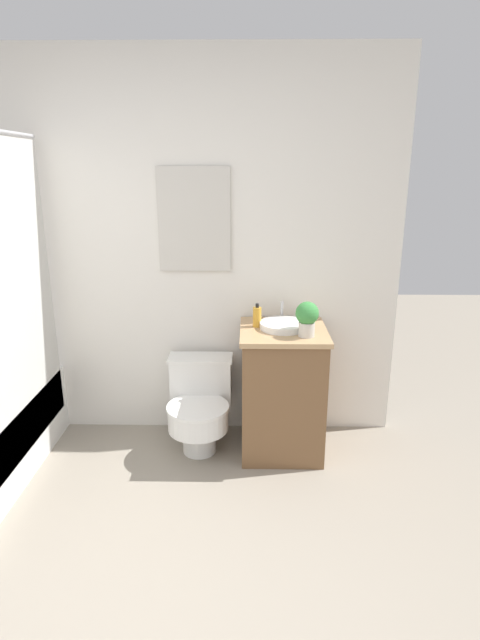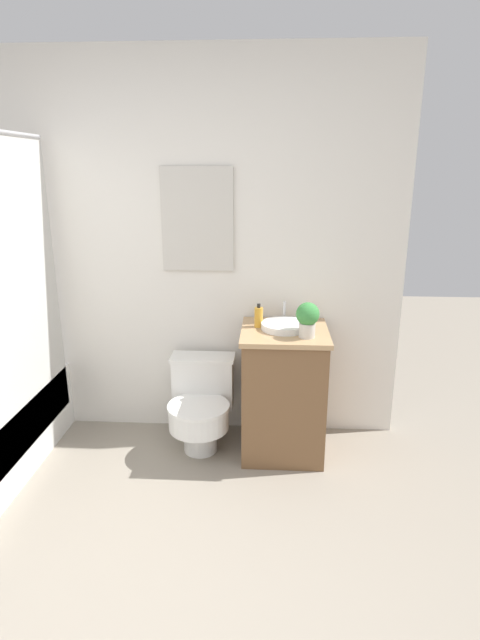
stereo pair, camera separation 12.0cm
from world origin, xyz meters
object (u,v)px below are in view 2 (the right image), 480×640
(toilet, at_px, (201,403))
(sink, at_px, (285,326))
(potted_plant, at_px, (308,318))
(soap_bottle, at_px, (259,317))

(toilet, bearing_deg, sink, 0.63)
(toilet, height_order, potted_plant, potted_plant)
(sink, bearing_deg, soap_bottle, 168.21)
(toilet, distance_m, potted_plant, 0.93)
(soap_bottle, bearing_deg, potted_plant, -32.48)
(soap_bottle, relative_size, potted_plant, 0.71)
(toilet, height_order, sink, sink)
(sink, height_order, soap_bottle, soap_bottle)
(soap_bottle, bearing_deg, sink, -11.79)
(toilet, xyz_separation_m, sink, (0.53, 0.01, 0.54))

